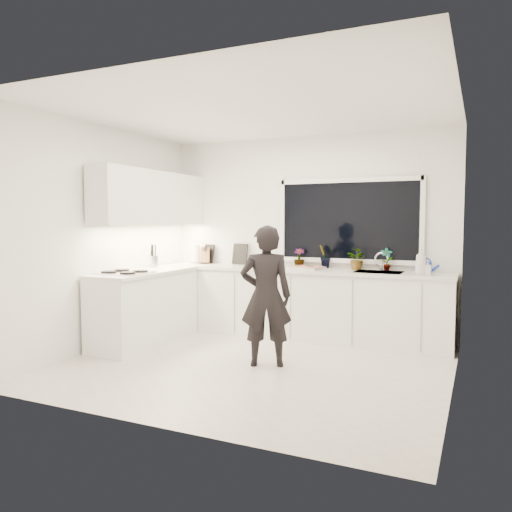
% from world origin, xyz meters
% --- Properties ---
extents(floor, '(4.00, 3.50, 0.02)m').
position_xyz_m(floor, '(0.00, 0.00, -0.01)').
color(floor, beige).
rests_on(floor, ground).
extents(wall_back, '(4.00, 0.02, 2.70)m').
position_xyz_m(wall_back, '(0.00, 1.76, 1.35)').
color(wall_back, white).
rests_on(wall_back, ground).
extents(wall_left, '(0.02, 3.50, 2.70)m').
position_xyz_m(wall_left, '(-2.01, 0.00, 1.35)').
color(wall_left, white).
rests_on(wall_left, ground).
extents(wall_right, '(0.02, 3.50, 2.70)m').
position_xyz_m(wall_right, '(2.01, 0.00, 1.35)').
color(wall_right, white).
rests_on(wall_right, ground).
extents(ceiling, '(4.00, 3.50, 0.02)m').
position_xyz_m(ceiling, '(0.00, 0.00, 2.71)').
color(ceiling, white).
rests_on(ceiling, wall_back).
extents(window, '(1.80, 0.02, 1.00)m').
position_xyz_m(window, '(0.60, 1.73, 1.55)').
color(window, black).
rests_on(window, wall_back).
extents(base_cabinets_back, '(3.92, 0.58, 0.88)m').
position_xyz_m(base_cabinets_back, '(0.00, 1.45, 0.44)').
color(base_cabinets_back, white).
rests_on(base_cabinets_back, floor).
extents(base_cabinets_left, '(0.58, 1.60, 0.88)m').
position_xyz_m(base_cabinets_left, '(-1.67, 0.35, 0.44)').
color(base_cabinets_left, white).
rests_on(base_cabinets_left, floor).
extents(countertop_back, '(3.94, 0.62, 0.04)m').
position_xyz_m(countertop_back, '(0.00, 1.44, 0.90)').
color(countertop_back, silver).
rests_on(countertop_back, base_cabinets_back).
extents(countertop_left, '(0.62, 1.60, 0.04)m').
position_xyz_m(countertop_left, '(-1.67, 0.35, 0.90)').
color(countertop_left, silver).
rests_on(countertop_left, base_cabinets_left).
extents(upper_cabinets, '(0.34, 2.10, 0.70)m').
position_xyz_m(upper_cabinets, '(-1.79, 0.70, 1.85)').
color(upper_cabinets, white).
rests_on(upper_cabinets, wall_left).
extents(sink, '(0.58, 0.42, 0.14)m').
position_xyz_m(sink, '(1.05, 1.45, 0.87)').
color(sink, silver).
rests_on(sink, countertop_back).
extents(faucet, '(0.03, 0.03, 0.22)m').
position_xyz_m(faucet, '(1.05, 1.65, 1.03)').
color(faucet, silver).
rests_on(faucet, countertop_back).
extents(stovetop, '(0.56, 0.48, 0.03)m').
position_xyz_m(stovetop, '(-1.69, -0.00, 0.94)').
color(stovetop, black).
rests_on(stovetop, countertop_left).
extents(person, '(0.65, 0.55, 1.51)m').
position_xyz_m(person, '(0.13, 0.07, 0.75)').
color(person, black).
rests_on(person, floor).
extents(pizza_tray, '(0.48, 0.40, 0.03)m').
position_xyz_m(pizza_tray, '(0.13, 1.42, 0.94)').
color(pizza_tray, silver).
rests_on(pizza_tray, countertop_back).
extents(pizza, '(0.44, 0.36, 0.01)m').
position_xyz_m(pizza, '(0.13, 1.42, 0.95)').
color(pizza, '#C33D1A').
rests_on(pizza, pizza_tray).
extents(watering_can, '(0.18, 0.18, 0.13)m').
position_xyz_m(watering_can, '(1.59, 1.61, 0.98)').
color(watering_can, '#1338B7').
rests_on(watering_can, countertop_back).
extents(paper_towel_roll, '(0.12, 0.12, 0.26)m').
position_xyz_m(paper_towel_roll, '(-1.63, 1.55, 1.05)').
color(paper_towel_roll, white).
rests_on(paper_towel_roll, countertop_back).
extents(knife_block, '(0.16, 0.14, 0.22)m').
position_xyz_m(knife_block, '(-1.50, 1.59, 1.03)').
color(knife_block, olive).
rests_on(knife_block, countertop_back).
extents(utensil_crock, '(0.14, 0.14, 0.16)m').
position_xyz_m(utensil_crock, '(-1.85, 0.80, 1.00)').
color(utensil_crock, silver).
rests_on(utensil_crock, countertop_left).
extents(picture_frame_large, '(0.21, 0.10, 0.28)m').
position_xyz_m(picture_frame_large, '(-1.50, 1.69, 1.06)').
color(picture_frame_large, black).
rests_on(picture_frame_large, countertop_back).
extents(picture_frame_small, '(0.25, 0.06, 0.30)m').
position_xyz_m(picture_frame_small, '(-0.98, 1.69, 1.07)').
color(picture_frame_small, black).
rests_on(picture_frame_small, countertop_back).
extents(herb_plants, '(1.34, 0.32, 0.31)m').
position_xyz_m(herb_plants, '(0.58, 1.61, 1.06)').
color(herb_plants, '#26662D').
rests_on(herb_plants, countertop_back).
extents(soap_bottles, '(0.20, 0.18, 0.32)m').
position_xyz_m(soap_bottles, '(1.58, 1.30, 1.07)').
color(soap_bottles, '#D8BF66').
rests_on(soap_bottles, countertop_back).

